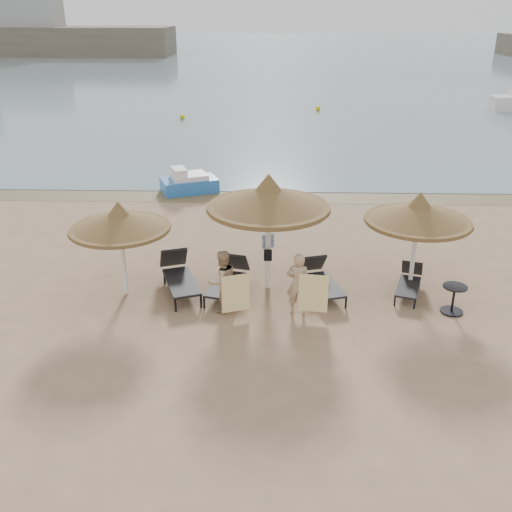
{
  "coord_description": "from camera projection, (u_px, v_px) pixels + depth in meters",
  "views": [
    {
      "loc": [
        0.52,
        -12.03,
        6.91
      ],
      "look_at": [
        0.1,
        1.2,
        1.07
      ],
      "focal_mm": 40.0,
      "sensor_mm": 36.0,
      "label": 1
    }
  ],
  "objects": [
    {
      "name": "pedal_boat",
      "position": [
        188.0,
        183.0,
        22.89
      ],
      "size": [
        2.49,
        2.0,
        1.01
      ],
      "rotation": [
        0.0,
        0.0,
        0.39
      ],
      "color": "blue",
      "rests_on": "ground"
    },
    {
      "name": "lounger_near_right",
      "position": [
        321.0,
        279.0,
        14.85
      ],
      "size": [
        1.12,
        1.96,
        0.83
      ],
      "rotation": [
        0.0,
        0.0,
        0.29
      ],
      "color": "black",
      "rests_on": "ground"
    },
    {
      "name": "wet_sand_strip",
      "position": [
        260.0,
        197.0,
        22.4
      ],
      "size": [
        200.0,
        1.6,
        0.01
      ],
      "primitive_type": "cube",
      "color": "brown",
      "rests_on": "ground"
    },
    {
      "name": "lounger_near_left",
      "position": [
        229.0,
        278.0,
        14.86
      ],
      "size": [
        1.1,
        2.03,
        0.87
      ],
      "rotation": [
        0.0,
        0.0,
        -0.25
      ],
      "color": "black",
      "rests_on": "ground"
    },
    {
      "name": "towel_left",
      "position": [
        236.0,
        293.0,
        13.47
      ],
      "size": [
        0.66,
        0.25,
        0.96
      ],
      "rotation": [
        0.0,
        0.0,
        0.34
      ],
      "color": "yellow",
      "rests_on": "ground"
    },
    {
      "name": "buoy_mid",
      "position": [
        318.0,
        108.0,
        40.54
      ],
      "size": [
        0.35,
        0.35,
        0.35
      ],
      "primitive_type": "sphere",
      "color": "#D3C509",
      "rests_on": "ground"
    },
    {
      "name": "person_right",
      "position": [
        298.0,
        279.0,
        13.58
      ],
      "size": [
        0.94,
        0.71,
        1.84
      ],
      "primitive_type": "imported",
      "rotation": [
        0.0,
        0.0,
        2.94
      ],
      "color": "tan",
      "rests_on": "ground"
    },
    {
      "name": "towel_right",
      "position": [
        313.0,
        293.0,
        13.44
      ],
      "size": [
        0.7,
        0.11,
        0.98
      ],
      "rotation": [
        0.0,
        0.0,
        -0.13
      ],
      "color": "yellow",
      "rests_on": "ground"
    },
    {
      "name": "bag_dark",
      "position": [
        268.0,
        255.0,
        14.68
      ],
      "size": [
        0.21,
        0.07,
        0.3
      ],
      "rotation": [
        0.0,
        0.0,
        0.02
      ],
      "color": "black",
      "rests_on": "ground"
    },
    {
      "name": "palapa_left",
      "position": [
        120.0,
        221.0,
        14.11
      ],
      "size": [
        2.54,
        2.54,
        2.52
      ],
      "rotation": [
        0.0,
        0.0,
        0.1
      ],
      "color": "white",
      "rests_on": "ground"
    },
    {
      "name": "far_shore",
      "position": [
        103.0,
        35.0,
        84.53
      ],
      "size": [
        150.0,
        54.8,
        12.0
      ],
      "color": "#6C604C",
      "rests_on": "ground"
    },
    {
      "name": "sea",
      "position": [
        272.0,
        54.0,
        86.96
      ],
      "size": [
        200.0,
        140.0,
        0.03
      ],
      "primitive_type": "cube",
      "color": "slate",
      "rests_on": "ground"
    },
    {
      "name": "ground",
      "position": [
        250.0,
        316.0,
        13.81
      ],
      "size": [
        160.0,
        160.0,
        0.0
      ],
      "primitive_type": "plane",
      "color": "#A07D5A",
      "rests_on": "ground"
    },
    {
      "name": "palapa_right",
      "position": [
        419.0,
        213.0,
        14.27
      ],
      "size": [
        2.71,
        2.71,
        2.69
      ],
      "rotation": [
        0.0,
        0.0,
        0.14
      ],
      "color": "white",
      "rests_on": "ground"
    },
    {
      "name": "lounger_far_right",
      "position": [
        409.0,
        281.0,
        14.83
      ],
      "size": [
        1.0,
        1.68,
        0.72
      ],
      "rotation": [
        0.0,
        0.0,
        -0.32
      ],
      "color": "black",
      "rests_on": "ground"
    },
    {
      "name": "bag_patterned",
      "position": [
        268.0,
        241.0,
        14.89
      ],
      "size": [
        0.32,
        0.22,
        0.38
      ],
      "rotation": [
        0.0,
        0.0,
        0.43
      ],
      "color": "silver",
      "rests_on": "ground"
    },
    {
      "name": "person_left",
      "position": [
        222.0,
        277.0,
        13.7
      ],
      "size": [
        1.02,
        0.93,
        1.85
      ],
      "primitive_type": "imported",
      "rotation": [
        0.0,
        0.0,
        3.73
      ],
      "color": "tan",
      "rests_on": "ground"
    },
    {
      "name": "palapa_center",
      "position": [
        268.0,
        198.0,
        14.23
      ],
      "size": [
        3.15,
        3.15,
        3.13
      ],
      "rotation": [
        0.0,
        0.0,
        0.21
      ],
      "color": "white",
      "rests_on": "ground"
    },
    {
      "name": "buoy_left",
      "position": [
        182.0,
        117.0,
        37.49
      ],
      "size": [
        0.35,
        0.35,
        0.35
      ],
      "primitive_type": "sphere",
      "color": "#D3C509",
      "rests_on": "ground"
    },
    {
      "name": "lounger_far_left",
      "position": [
        179.0,
        275.0,
        14.94
      ],
      "size": [
        1.38,
        2.24,
        0.95
      ],
      "rotation": [
        0.0,
        0.0,
        0.35
      ],
      "color": "black",
      "rests_on": "ground"
    },
    {
      "name": "side_table",
      "position": [
        453.0,
        300.0,
        13.87
      ],
      "size": [
        0.59,
        0.59,
        0.71
      ],
      "rotation": [
        0.0,
        0.0,
        -0.21
      ],
      "color": "black",
      "rests_on": "ground"
    }
  ]
}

